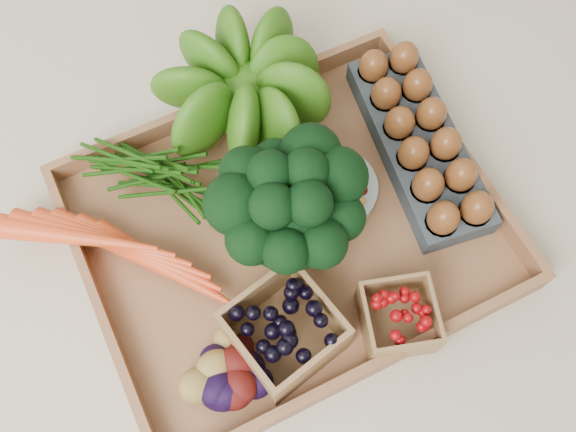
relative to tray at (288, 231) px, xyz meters
name	(u,v)px	position (x,y,z in m)	size (l,w,h in m)	color
ground	(288,233)	(0.00, 0.00, -0.01)	(4.00, 4.00, 0.00)	beige
tray	(288,231)	(0.00, 0.00, 0.00)	(0.55, 0.45, 0.01)	#97643F
carrots	(132,249)	(-0.20, 0.06, 0.04)	(0.24, 0.17, 0.06)	#F0471B
lettuce	(245,84)	(0.03, 0.19, 0.09)	(0.17, 0.17, 0.17)	#285C0E
broccoli	(289,225)	(-0.01, -0.02, 0.08)	(0.19, 0.19, 0.15)	black
cherry_bowl	(332,191)	(0.08, 0.02, 0.02)	(0.12, 0.12, 0.03)	#8C9EA5
egg_carton	(418,145)	(0.22, 0.03, 0.03)	(0.11, 0.31, 0.04)	#384147
potatoes	(227,375)	(-0.16, -0.15, 0.04)	(0.13, 0.13, 0.07)	#3C0B09
punnet_blackberry	(284,331)	(-0.07, -0.14, 0.05)	(0.12, 0.12, 0.08)	black
punnet_raspberry	(398,318)	(0.07, -0.18, 0.04)	(0.09, 0.09, 0.06)	maroon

